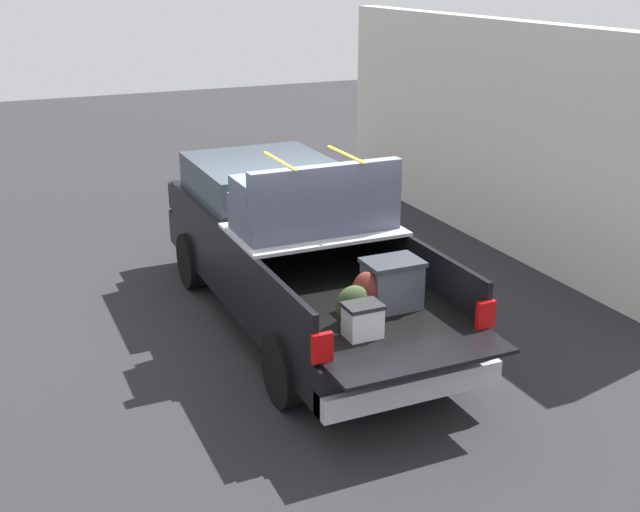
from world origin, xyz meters
TOP-DOWN VIEW (x-y plane):
  - ground_plane at (0.00, 0.00)m, footprint 40.00×40.00m
  - pickup_truck at (0.35, -0.00)m, footprint 6.05×2.06m
  - building_facade at (1.94, -4.10)m, footprint 8.69×0.36m

SIDE VIEW (x-z plane):
  - ground_plane at x=0.00m, z-range 0.00..0.00m
  - pickup_truck at x=0.35m, z-range -0.17..2.05m
  - building_facade at x=1.94m, z-range 0.00..3.49m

